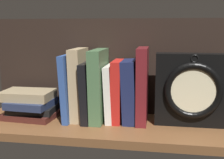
% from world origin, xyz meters
% --- Properties ---
extents(ground_plane, '(0.87, 0.27, 0.03)m').
position_xyz_m(ground_plane, '(0.00, 0.00, -0.01)').
color(ground_plane, brown).
extents(back_panel, '(0.87, 0.01, 0.33)m').
position_xyz_m(back_panel, '(0.00, 0.13, 0.17)').
color(back_panel, black).
rests_on(back_panel, ground_plane).
extents(book_blue_modern, '(0.03, 0.17, 0.22)m').
position_xyz_m(book_blue_modern, '(-0.13, 0.04, 0.11)').
color(book_blue_modern, '#2D4C8E').
rests_on(book_blue_modern, ground_plane).
extents(book_tan_shortstories, '(0.04, 0.14, 0.23)m').
position_xyz_m(book_tan_shortstories, '(-0.10, 0.04, 0.12)').
color(book_tan_shortstories, tan).
rests_on(book_tan_shortstories, ground_plane).
extents(book_black_skeptic, '(0.03, 0.17, 0.19)m').
position_xyz_m(book_black_skeptic, '(-0.07, 0.04, 0.10)').
color(book_black_skeptic, black).
rests_on(book_black_skeptic, ground_plane).
extents(book_green_romantic, '(0.04, 0.16, 0.23)m').
position_xyz_m(book_green_romantic, '(-0.04, 0.04, 0.12)').
color(book_green_romantic, '#476B44').
rests_on(book_green_romantic, ground_plane).
extents(book_white_catcher, '(0.03, 0.13, 0.18)m').
position_xyz_m(book_white_catcher, '(-0.00, 0.04, 0.09)').
color(book_white_catcher, silver).
rests_on(book_white_catcher, ground_plane).
extents(book_red_requiem, '(0.03, 0.13, 0.20)m').
position_xyz_m(book_red_requiem, '(0.02, 0.04, 0.10)').
color(book_red_requiem, red).
rests_on(book_red_requiem, ground_plane).
extents(book_navy_bierce, '(0.05, 0.13, 0.20)m').
position_xyz_m(book_navy_bierce, '(0.06, 0.04, 0.10)').
color(book_navy_bierce, '#192147').
rests_on(book_navy_bierce, ground_plane).
extents(book_maroon_dawkins, '(0.03, 0.14, 0.24)m').
position_xyz_m(book_maroon_dawkins, '(0.10, 0.04, 0.12)').
color(book_maroon_dawkins, maroon).
rests_on(book_maroon_dawkins, ground_plane).
extents(framed_clock, '(0.22, 0.08, 0.22)m').
position_xyz_m(framed_clock, '(0.26, 0.03, 0.11)').
color(framed_clock, black).
rests_on(framed_clock, ground_plane).
extents(book_stack_side, '(0.18, 0.15, 0.09)m').
position_xyz_m(book_stack_side, '(-0.27, 0.02, 0.05)').
color(book_stack_side, '#471E19').
rests_on(book_stack_side, ground_plane).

